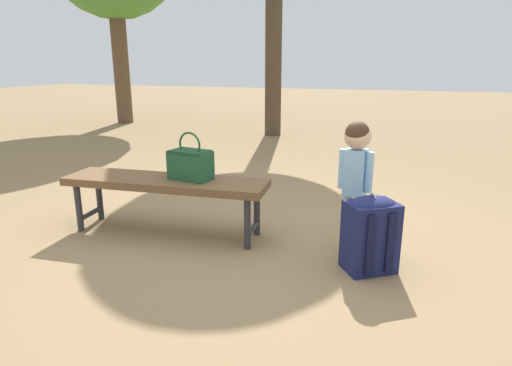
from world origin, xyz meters
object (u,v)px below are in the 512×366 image
handbag (190,163)px  child_standing (356,165)px  backpack_large (370,232)px  park_bench (165,186)px

handbag → child_standing: child_standing is taller
handbag → backpack_large: 1.42m
park_bench → child_standing: (1.42, 0.21, 0.23)m
handbag → backpack_large: (1.37, -0.18, -0.31)m
park_bench → backpack_large: bearing=-4.8°
handbag → child_standing: bearing=7.7°
backpack_large → child_standing: bearing=113.9°
park_bench → child_standing: child_standing is taller
handbag → child_standing: size_ratio=0.40×
park_bench → backpack_large: size_ratio=3.06×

